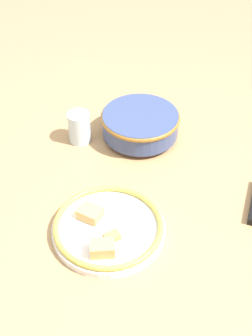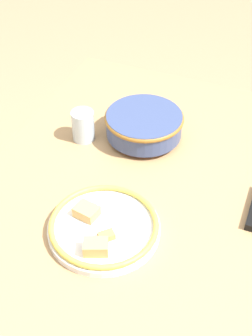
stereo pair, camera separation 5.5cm
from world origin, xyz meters
The scene contains 4 objects.
dining_table centered at (0.00, 0.00, 0.69)m, with size 1.26×1.02×0.77m.
noodle_bowl centered at (-0.26, -0.15, 0.82)m, with size 0.23×0.23×0.08m.
food_plate centered at (0.12, -0.10, 0.79)m, with size 0.27×0.27×0.05m.
drinking_glass centered at (-0.19, -0.31, 0.82)m, with size 0.07×0.07×0.09m.
Camera 2 is at (0.78, 0.23, 1.64)m, focal length 50.00 mm.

